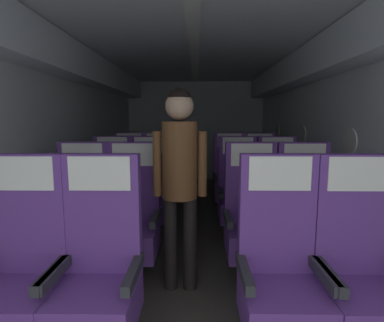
{
  "coord_description": "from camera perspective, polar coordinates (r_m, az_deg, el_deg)",
  "views": [
    {
      "loc": [
        0.04,
        -0.27,
        1.4
      ],
      "look_at": [
        -0.03,
        3.82,
        0.84
      ],
      "focal_mm": 28.51,
      "sensor_mm": 36.0,
      "label": 1
    }
  ],
  "objects": [
    {
      "name": "fuselage_shell",
      "position": [
        3.95,
        0.4,
        11.22
      ],
      "size": [
        3.24,
        6.87,
        2.3
      ],
      "color": "silver",
      "rests_on": "ground"
    },
    {
      "name": "flight_attendant",
      "position": [
        2.42,
        -2.3,
        -1.33
      ],
      "size": [
        0.43,
        0.28,
        1.64
      ],
      "rotation": [
        0.0,
        0.0,
        -0.07
      ],
      "color": "black",
      "rests_on": "ground"
    },
    {
      "name": "seat_c_right_aisle",
      "position": [
        3.74,
        15.68,
        -6.42
      ],
      "size": [
        0.48,
        0.47,
        1.2
      ],
      "color": "#38383D",
      "rests_on": "ground"
    },
    {
      "name": "seat_c_right_window",
      "position": [
        3.66,
        8.56,
        -6.5
      ],
      "size": [
        0.48,
        0.47,
        1.2
      ],
      "color": "#38383D",
      "rests_on": "ground"
    },
    {
      "name": "seat_c_left_window",
      "position": [
        3.78,
        -14.73,
        -6.21
      ],
      "size": [
        0.48,
        0.47,
        1.2
      ],
      "color": "#38383D",
      "rests_on": "ground"
    },
    {
      "name": "seat_d_right_window",
      "position": [
        4.58,
        7.01,
        -3.58
      ],
      "size": [
        0.48,
        0.47,
        1.2
      ],
      "color": "#38383D",
      "rests_on": "ground"
    },
    {
      "name": "seat_b_right_aisle",
      "position": [
        2.89,
        20.33,
        -10.85
      ],
      "size": [
        0.48,
        0.47,
        1.2
      ],
      "color": "#38383D",
      "rests_on": "ground"
    },
    {
      "name": "seat_b_left_window",
      "position": [
        2.93,
        -19.9,
        -10.59
      ],
      "size": [
        0.48,
        0.47,
        1.2
      ],
      "color": "#38383D",
      "rests_on": "ground"
    },
    {
      "name": "seat_d_right_aisle",
      "position": [
        4.64,
        12.57,
        -3.56
      ],
      "size": [
        0.48,
        0.47,
        1.2
      ],
      "color": "#38383D",
      "rests_on": "ground"
    },
    {
      "name": "seat_a_left_aisle",
      "position": [
        1.96,
        -17.05,
        -19.97
      ],
      "size": [
        0.48,
        0.47,
        1.2
      ],
      "color": "#38383D",
      "rests_on": "ground"
    },
    {
      "name": "seat_c_left_aisle",
      "position": [
        3.68,
        -7.99,
        -6.42
      ],
      "size": [
        0.48,
        0.47,
        1.2
      ],
      "color": "#38383D",
      "rests_on": "ground"
    },
    {
      "name": "seat_a_right_aisle",
      "position": [
        2.1,
        28.92,
        -18.64
      ],
      "size": [
        0.48,
        0.47,
        1.2
      ],
      "color": "#38383D",
      "rests_on": "ground"
    },
    {
      "name": "seat_a_left_window",
      "position": [
        2.13,
        -29.24,
        -18.32
      ],
      "size": [
        0.48,
        0.47,
        1.2
      ],
      "color": "#38383D",
      "rests_on": "ground"
    },
    {
      "name": "seat_d_left_aisle",
      "position": [
        4.58,
        -6.26,
        -3.57
      ],
      "size": [
        0.48,
        0.47,
        1.2
      ],
      "color": "#38383D",
      "rests_on": "ground"
    },
    {
      "name": "seat_b_right_window",
      "position": [
        2.78,
        11.05,
        -11.22
      ],
      "size": [
        0.48,
        0.47,
        1.2
      ],
      "color": "#38383D",
      "rests_on": "ground"
    },
    {
      "name": "seat_b_left_aisle",
      "position": [
        2.79,
        -11.09,
        -11.15
      ],
      "size": [
        0.48,
        0.47,
        1.2
      ],
      "color": "#38383D",
      "rests_on": "ground"
    },
    {
      "name": "seat_d_left_window",
      "position": [
        4.65,
        -11.69,
        -3.5
      ],
      "size": [
        0.48,
        0.47,
        1.2
      ],
      "color": "#38383D",
      "rests_on": "ground"
    },
    {
      "name": "ground",
      "position": [
        3.94,
        0.33,
        -13.16
      ],
      "size": [
        3.36,
        7.22,
        0.02
      ],
      "primitive_type": "cube",
      "color": "#3D3833"
    },
    {
      "name": "seat_a_right_window",
      "position": [
        1.95,
        16.14,
        -20.08
      ],
      "size": [
        0.48,
        0.47,
        1.2
      ],
      "color": "#38383D",
      "rests_on": "ground"
    }
  ]
}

